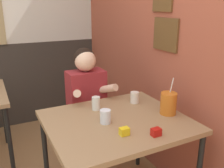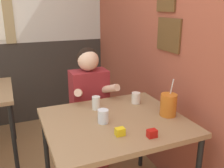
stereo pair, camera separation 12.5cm
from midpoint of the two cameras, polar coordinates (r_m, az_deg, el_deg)
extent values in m
cube|color=#9E4C38|center=(2.61, 4.32, 12.84)|extent=(0.06, 4.30, 2.70)
cube|color=brown|center=(2.16, 10.51, 11.06)|extent=(0.02, 0.31, 0.27)
cube|color=#93704C|center=(1.83, -0.92, -8.63)|extent=(0.99, 0.87, 0.04)
cylinder|color=black|center=(2.24, -16.55, -15.54)|extent=(0.04, 0.04, 0.74)
cylinder|color=black|center=(2.51, 4.71, -10.90)|extent=(0.04, 0.04, 0.74)
cylinder|color=black|center=(2.50, -23.61, -12.66)|extent=(0.04, 0.04, 0.74)
cylinder|color=black|center=(3.17, -24.58, -6.28)|extent=(0.04, 0.04, 0.74)
cube|color=maroon|center=(2.57, -6.93, -13.81)|extent=(0.31, 0.20, 0.46)
cube|color=maroon|center=(2.35, -7.37, -3.37)|extent=(0.34, 0.20, 0.53)
sphere|color=black|center=(2.26, -7.95, 5.77)|extent=(0.20, 0.20, 0.20)
sphere|color=beige|center=(2.24, -7.73, 5.30)|extent=(0.19, 0.19, 0.19)
cylinder|color=beige|center=(2.14, -9.66, -2.21)|extent=(0.14, 0.27, 0.15)
cylinder|color=beige|center=(2.23, -2.99, -1.17)|extent=(0.14, 0.27, 0.15)
cylinder|color=#C6661E|center=(1.92, 10.95, -4.41)|extent=(0.12, 0.12, 0.17)
cylinder|color=white|center=(1.88, 11.63, -0.54)|extent=(0.01, 0.04, 0.14)
cylinder|color=silver|center=(1.76, -3.57, -7.45)|extent=(0.08, 0.08, 0.10)
cylinder|color=silver|center=(1.97, -5.49, -4.45)|extent=(0.07, 0.07, 0.11)
cylinder|color=silver|center=(2.11, 3.52, -3.10)|extent=(0.07, 0.07, 0.09)
cube|color=#B7140F|center=(1.62, 7.84, -10.87)|extent=(0.06, 0.04, 0.05)
cube|color=yellow|center=(1.61, 0.58, -10.82)|extent=(0.06, 0.04, 0.05)
camera|label=1|loc=(0.06, -91.87, -0.59)|focal=40.00mm
camera|label=2|loc=(0.06, 88.13, 0.59)|focal=40.00mm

